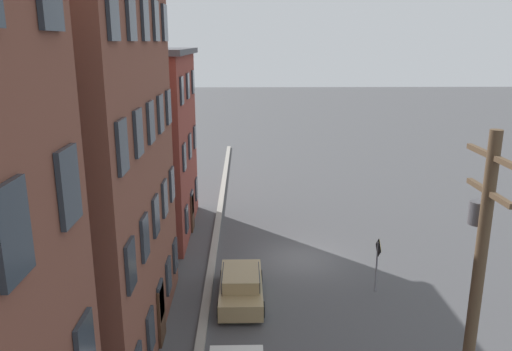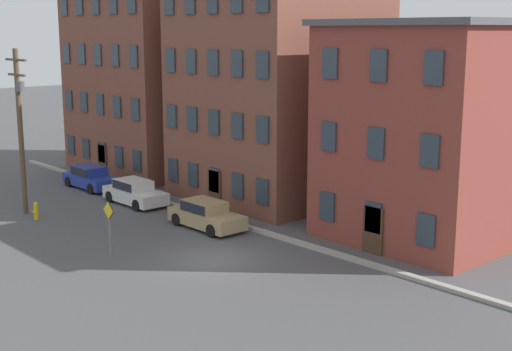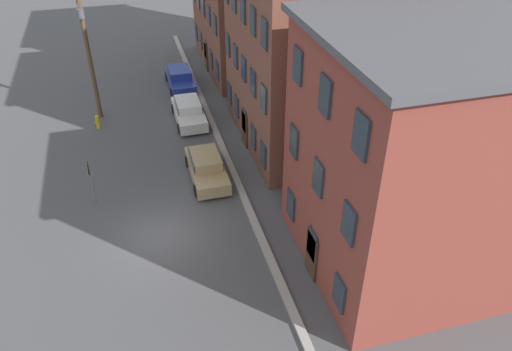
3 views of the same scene
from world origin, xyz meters
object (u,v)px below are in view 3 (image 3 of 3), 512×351
(car_white, at_px, (189,111))
(fire_hydrant, at_px, (98,122))
(car_blue, at_px, (180,78))
(car_tan, at_px, (206,166))
(caution_sign, at_px, (90,176))
(utility_pole, at_px, (87,44))

(car_white, distance_m, fire_hydrant, 5.90)
(car_blue, height_order, car_tan, same)
(car_blue, xyz_separation_m, car_tan, (12.45, -0.37, 0.00))
(car_blue, height_order, car_white, same)
(car_tan, relative_size, caution_sign, 1.74)
(car_white, height_order, utility_pole, utility_pole)
(car_white, xyz_separation_m, utility_pole, (-2.18, -5.70, 4.34))
(caution_sign, height_order, fire_hydrant, caution_sign)
(car_tan, distance_m, fire_hydrant, 9.41)
(caution_sign, bearing_deg, fire_hydrant, 177.97)
(car_white, bearing_deg, utility_pole, -110.88)
(car_white, xyz_separation_m, fire_hydrant, (-0.55, -5.87, -0.27))
(caution_sign, bearing_deg, utility_pole, 177.31)
(car_white, bearing_deg, car_tan, -1.04)
(car_blue, bearing_deg, fire_hydrant, -50.71)
(car_tan, distance_m, caution_sign, 6.14)
(fire_hydrant, bearing_deg, caution_sign, -2.03)
(caution_sign, relative_size, utility_pole, 0.28)
(car_white, relative_size, utility_pole, 0.49)
(car_white, xyz_separation_m, caution_sign, (7.58, -6.16, 0.93))
(car_blue, bearing_deg, car_white, -2.50)
(car_white, height_order, fire_hydrant, car_white)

